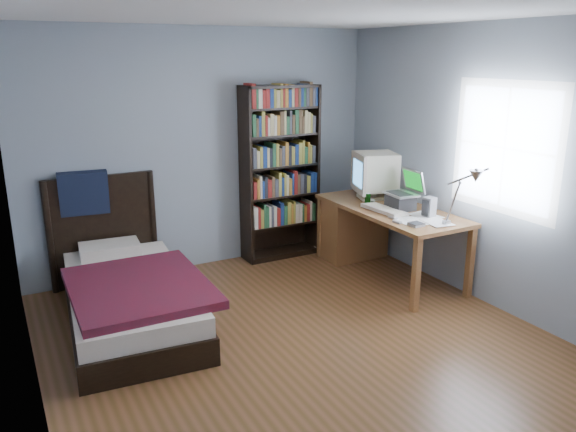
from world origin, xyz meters
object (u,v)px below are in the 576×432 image
object	(u,v)px
speaker	(429,207)
bed	(127,291)
crt_monitor	(374,172)
desk	(362,225)
keyboard	(384,210)
laptop	(402,198)
bookshelf	(280,173)
soda_can	(368,199)
desk_lamp	(471,182)

from	to	relation	value
speaker	bed	distance (m)	2.86
bed	crt_monitor	bearing A→B (deg)	2.79
desk	keyboard	distance (m)	0.66
crt_monitor	laptop	distance (m)	0.52
keyboard	bed	size ratio (longest dim) A/B	0.23
keyboard	speaker	bearing A→B (deg)	-59.14
desk	bookshelf	distance (m)	1.06
desk	soda_can	xyz separation A→B (m)	(-0.11, -0.24, 0.36)
crt_monitor	speaker	world-z (taller)	crt_monitor
soda_can	desk	bearing A→B (deg)	65.02
crt_monitor	desk_lamp	bearing A→B (deg)	-94.47
speaker	bookshelf	bearing A→B (deg)	109.13
desk	crt_monitor	size ratio (longest dim) A/B	3.09
desk	crt_monitor	xyz separation A→B (m)	(0.08, -0.08, 0.59)
desk	bed	xyz separation A→B (m)	(-2.61, -0.21, -0.16)
crt_monitor	keyboard	distance (m)	0.60
desk	soda_can	distance (m)	0.45
desk_lamp	soda_can	xyz separation A→B (m)	(-0.07, 1.31, -0.43)
soda_can	bed	distance (m)	2.55
desk	laptop	xyz separation A→B (m)	(0.07, -0.57, 0.42)
bed	laptop	bearing A→B (deg)	-7.66
soda_can	bed	bearing A→B (deg)	179.25
soda_can	keyboard	bearing A→B (deg)	-95.85
speaker	bookshelf	world-z (taller)	bookshelf
crt_monitor	bed	distance (m)	2.79
laptop	bed	distance (m)	2.76
bookshelf	desk_lamp	bearing A→B (deg)	-72.93
desk	crt_monitor	bearing A→B (deg)	-44.42
desk	desk_lamp	distance (m)	1.74
bed	desk	bearing A→B (deg)	4.52
desk	soda_can	bearing A→B (deg)	-114.98
bed	keyboard	bearing A→B (deg)	-8.17
keyboard	bookshelf	bearing A→B (deg)	111.32
crt_monitor	soda_can	xyz separation A→B (m)	(-0.19, -0.16, -0.23)
keyboard	bookshelf	xyz separation A→B (m)	(-0.55, 1.16, 0.21)
desk	desk_lamp	xyz separation A→B (m)	(-0.04, -1.55, 0.79)
crt_monitor	speaker	xyz separation A→B (m)	(0.03, -0.84, -0.19)
desk_lamp	bookshelf	xyz separation A→B (m)	(-0.66, 2.14, -0.25)
crt_monitor	keyboard	bearing A→B (deg)	-114.49
crt_monitor	soda_can	size ratio (longest dim) A/B	5.02
desk	bookshelf	xyz separation A→B (m)	(-0.70, 0.60, 0.54)
crt_monitor	keyboard	world-z (taller)	crt_monitor
laptop	desk_lamp	bearing A→B (deg)	-96.22
soda_can	bookshelf	size ratio (longest dim) A/B	0.06
crt_monitor	bookshelf	distance (m)	1.03
bed	soda_can	bearing A→B (deg)	-0.75
keyboard	soda_can	size ratio (longest dim) A/B	4.50
desk_lamp	speaker	world-z (taller)	desk_lamp
crt_monitor	speaker	distance (m)	0.86
soda_can	bed	world-z (taller)	bed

